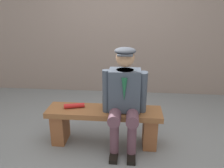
% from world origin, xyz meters
% --- Properties ---
extents(ground_plane, '(30.00, 30.00, 0.00)m').
position_xyz_m(ground_plane, '(0.00, 0.00, 0.00)').
color(ground_plane, slate).
extents(bench, '(1.47, 0.37, 0.49)m').
position_xyz_m(bench, '(0.00, 0.00, 0.32)').
color(bench, brown).
rests_on(bench, ground).
extents(seated_man, '(0.55, 0.56, 1.29)m').
position_xyz_m(seated_man, '(-0.26, 0.06, 0.71)').
color(seated_man, '#394352').
rests_on(seated_man, ground).
extents(rolled_magazine, '(0.27, 0.12, 0.06)m').
position_xyz_m(rolled_magazine, '(0.39, -0.02, 0.52)').
color(rolled_magazine, '#B21E1E').
rests_on(rolled_magazine, bench).
extents(stadium_wall, '(12.00, 0.24, 2.38)m').
position_xyz_m(stadium_wall, '(0.00, -2.00, 1.19)').
color(stadium_wall, gray).
rests_on(stadium_wall, ground).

